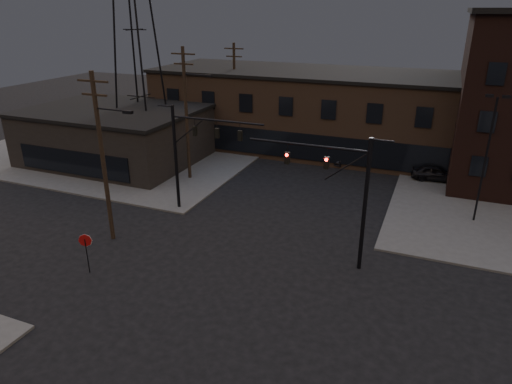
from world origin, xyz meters
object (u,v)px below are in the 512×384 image
stop_sign (86,244)px  traffic_signal_near (346,188)px  parked_car_lot_a (435,173)px  car_crossing (346,155)px  traffic_signal_far (190,148)px

stop_sign → traffic_signal_near: bearing=25.9°
parked_car_lot_a → car_crossing: size_ratio=0.87×
traffic_signal_far → parked_car_lot_a: 21.97m
traffic_signal_near → car_crossing: 20.46m
traffic_signal_near → car_crossing: size_ratio=1.73×
traffic_signal_near → parked_car_lot_a: 18.22m
traffic_signal_far → stop_sign: 10.55m
traffic_signal_near → stop_sign: (-13.36, -6.49, -3.09)m
parked_car_lot_a → car_crossing: bearing=69.3°
parked_car_lot_a → car_crossing: car_crossing is taller
stop_sign → car_crossing: size_ratio=0.54×
traffic_signal_near → stop_sign: size_ratio=3.23×
car_crossing → traffic_signal_near: bearing=-57.7°
traffic_signal_far → stop_sign: (-1.28, -9.99, -3.17)m
stop_sign → parked_car_lot_a: size_ratio=0.62×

